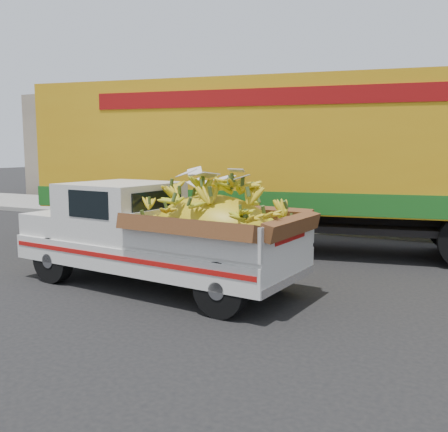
% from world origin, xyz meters
% --- Properties ---
extents(ground, '(100.00, 100.00, 0.00)m').
position_xyz_m(ground, '(0.00, 0.00, 0.00)').
color(ground, black).
rests_on(ground, ground).
extents(curb, '(60.00, 0.25, 0.15)m').
position_xyz_m(curb, '(0.00, 6.66, 0.07)').
color(curb, gray).
rests_on(curb, ground).
extents(sidewalk, '(60.00, 4.00, 0.14)m').
position_xyz_m(sidewalk, '(0.00, 8.76, 0.07)').
color(sidewalk, gray).
rests_on(sidewalk, ground).
extents(building_left, '(18.00, 6.00, 5.00)m').
position_xyz_m(building_left, '(-8.00, 14.66, 2.50)').
color(building_left, gray).
rests_on(building_left, ground).
extents(pickup_truck, '(5.08, 2.30, 1.73)m').
position_xyz_m(pickup_truck, '(-1.03, 0.14, 0.93)').
color(pickup_truck, black).
rests_on(pickup_truck, ground).
extents(semi_trailer, '(12.08, 4.48, 3.80)m').
position_xyz_m(semi_trailer, '(-0.30, 4.21, 2.12)').
color(semi_trailer, black).
rests_on(semi_trailer, ground).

